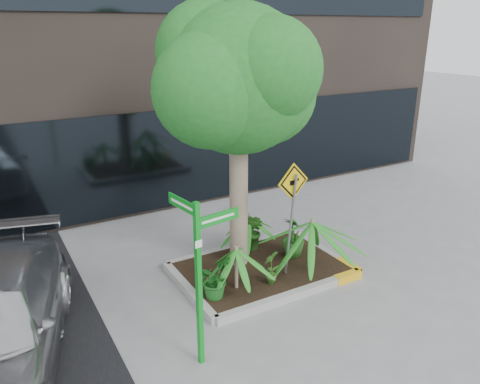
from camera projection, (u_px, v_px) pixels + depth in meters
ground at (261, 282)px, 9.10m from camera, size 80.00×80.00×0.00m
planter at (263, 268)px, 9.40m from camera, size 3.35×2.36×0.15m
tree at (238, 80)px, 8.35m from camera, size 3.46×3.07×5.19m
palm_front at (312, 222)px, 8.91m from camera, size 1.24×1.24×1.38m
palm_left at (236, 249)px, 8.37m from camera, size 0.94×0.94×1.05m
palm_back at (249, 216)px, 9.96m from camera, size 0.88×0.88×0.98m
shrub_a at (214, 279)px, 8.23m from camera, size 0.88×0.88×0.69m
shrub_b at (293, 237)px, 9.70m from camera, size 0.58×0.58×0.85m
shrub_c at (271, 267)px, 8.66m from camera, size 0.50×0.50×0.67m
shrub_d at (253, 231)px, 9.96m from camera, size 0.56×0.56×0.84m
street_sign_post at (199, 266)px, 6.47m from camera, size 0.81×0.74×2.54m
cattle_sign at (292, 202)px, 8.53m from camera, size 0.70×0.25×2.26m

